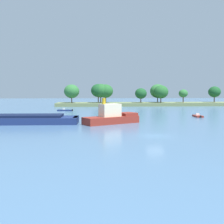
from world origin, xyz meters
TOP-DOWN VIEW (x-y plane):
  - ground_plane at (0.00, 0.00)m, footprint 400.00×400.00m
  - treeline_island at (11.32, 79.80)m, footprint 83.73×13.27m
  - fishing_skiff at (-18.71, 51.11)m, footprint 5.34×2.56m
  - small_motorboat at (17.70, 27.92)m, footprint 2.00×4.65m
  - tugboat at (-5.41, 15.65)m, footprint 12.12×8.99m

SIDE VIEW (x-z plane):
  - ground_plane at x=0.00m, z-range 0.00..0.00m
  - fishing_skiff at x=-18.71m, z-range -0.22..0.70m
  - small_motorboat at x=17.70m, z-range -0.22..0.69m
  - tugboat at x=-5.41m, z-range -1.27..4.00m
  - treeline_island at x=11.32m, z-range -1.05..8.67m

